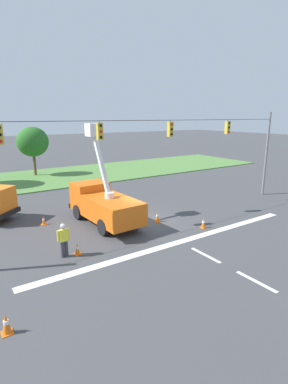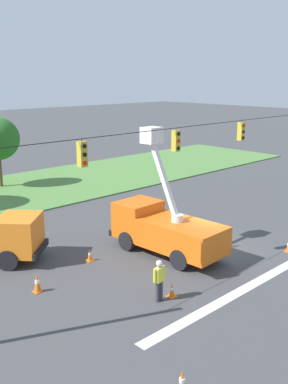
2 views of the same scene
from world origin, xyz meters
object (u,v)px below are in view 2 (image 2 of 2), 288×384
(traffic_cone_near_bucket, at_px, (182,382))
(utility_truck_bucket_lift, at_px, (165,227))
(traffic_cone_foreground_right, at_px, (37,283))
(traffic_cone_lane_edge_b, at_px, (229,241))
(traffic_cone_lane_edge_a, at_px, (172,290))
(traffic_cone_mid_left, at_px, (90,255))
(road_worker, at_px, (159,278))

(traffic_cone_near_bucket, bearing_deg, utility_truck_bucket_lift, 46.60)
(traffic_cone_foreground_right, bearing_deg, utility_truck_bucket_lift, -5.55)
(traffic_cone_foreground_right, relative_size, traffic_cone_lane_edge_b, 1.11)
(utility_truck_bucket_lift, bearing_deg, traffic_cone_foreground_right, 174.45)
(traffic_cone_near_bucket, height_order, traffic_cone_lane_edge_a, traffic_cone_near_bucket)
(traffic_cone_foreground_right, height_order, traffic_cone_mid_left, traffic_cone_foreground_right)
(traffic_cone_foreground_right, xyz_separation_m, traffic_cone_near_bucket, (-0.26, -8.39, -0.04))
(traffic_cone_mid_left, bearing_deg, traffic_cone_lane_edge_b, -29.59)
(road_worker, height_order, traffic_cone_near_bucket, road_worker)
(traffic_cone_foreground_right, bearing_deg, road_worker, -52.18)
(traffic_cone_mid_left, height_order, traffic_cone_lane_edge_b, traffic_cone_lane_edge_b)
(traffic_cone_lane_edge_a, bearing_deg, traffic_cone_foreground_right, 132.03)
(road_worker, xyz_separation_m, traffic_cone_mid_left, (0.43, 5.23, -0.72))
(road_worker, xyz_separation_m, traffic_cone_near_bucket, (-3.43, -4.30, -0.64))
(utility_truck_bucket_lift, xyz_separation_m, traffic_cone_foreground_right, (-7.03, 0.68, -0.98))
(traffic_cone_near_bucket, bearing_deg, traffic_cone_mid_left, 67.95)
(utility_truck_bucket_lift, bearing_deg, traffic_cone_near_bucket, -133.40)
(traffic_cone_lane_edge_a, bearing_deg, traffic_cone_near_bucket, -134.21)
(traffic_cone_near_bucket, bearing_deg, traffic_cone_foreground_right, 88.24)
(traffic_cone_near_bucket, xyz_separation_m, traffic_cone_lane_edge_b, (10.33, 5.86, -0.01))
(utility_truck_bucket_lift, relative_size, traffic_cone_mid_left, 10.85)
(road_worker, height_order, traffic_cone_lane_edge_b, road_worker)
(traffic_cone_mid_left, height_order, traffic_cone_lane_edge_a, traffic_cone_lane_edge_a)
(road_worker, xyz_separation_m, traffic_cone_lane_edge_b, (6.89, 1.56, -0.64))
(road_worker, height_order, traffic_cone_mid_left, road_worker)
(traffic_cone_foreground_right, bearing_deg, traffic_cone_near_bucket, -91.76)
(utility_truck_bucket_lift, height_order, traffic_cone_mid_left, utility_truck_bucket_lift)
(road_worker, relative_size, traffic_cone_lane_edge_b, 2.43)
(traffic_cone_foreground_right, xyz_separation_m, traffic_cone_mid_left, (3.60, 1.14, -0.13))
(traffic_cone_mid_left, relative_size, traffic_cone_near_bucket, 0.80)
(utility_truck_bucket_lift, relative_size, traffic_cone_lane_edge_b, 8.79)
(utility_truck_bucket_lift, bearing_deg, road_worker, -138.55)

